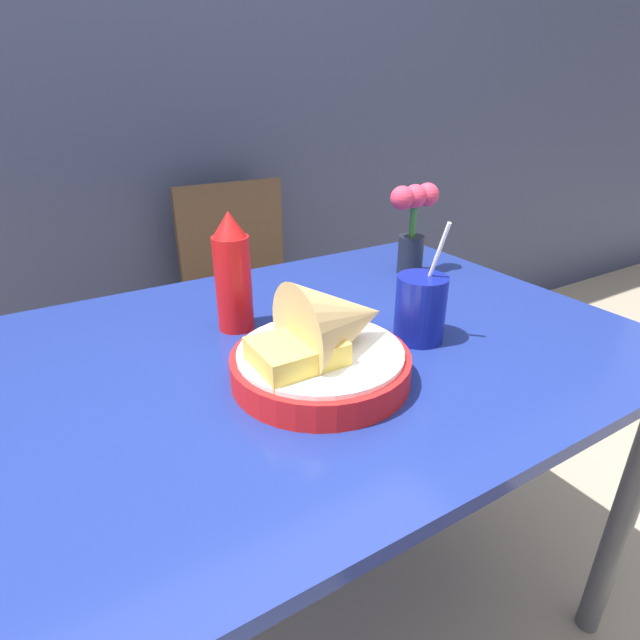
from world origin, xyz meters
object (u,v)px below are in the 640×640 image
ketchup_bottle (233,274)px  drink_cup (420,310)px  chair_far_window (244,288)px  flower_vase (413,221)px  food_basket (328,345)px

ketchup_bottle → drink_cup: (0.28, -0.22, -0.05)m
chair_far_window → drink_cup: (-0.05, -0.97, 0.29)m
ketchup_bottle → flower_vase: (0.51, 0.07, 0.02)m
food_basket → ketchup_bottle: ketchup_bottle is taller
chair_far_window → food_basket: food_basket is taller
drink_cup → flower_vase: drink_cup is taller
flower_vase → ketchup_bottle: bearing=-171.7°
food_basket → flower_vase: 0.56m
food_basket → flower_vase: flower_vase is taller
drink_cup → flower_vase: (0.23, 0.30, 0.08)m
food_basket → flower_vase: (0.45, 0.33, 0.07)m
food_basket → drink_cup: (0.22, 0.03, -0.00)m
chair_far_window → drink_cup: bearing=-92.9°
drink_cup → flower_vase: size_ratio=1.03×
ketchup_bottle → flower_vase: 0.51m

